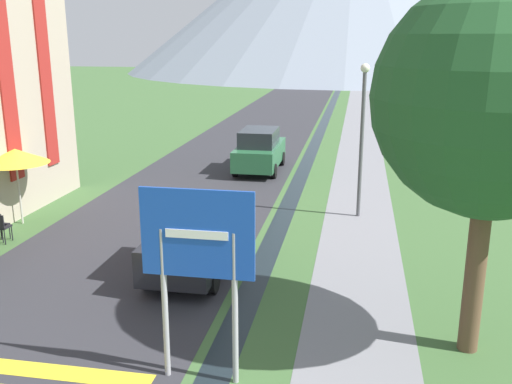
% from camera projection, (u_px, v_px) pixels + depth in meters
% --- Properties ---
extents(ground_plane, '(160.00, 160.00, 0.00)m').
position_uv_depth(ground_plane, '(275.00, 171.00, 24.52)').
color(ground_plane, '#3D6033').
extents(road, '(6.40, 60.00, 0.01)m').
position_uv_depth(road, '(258.00, 132.00, 34.44)').
color(road, '#2D2D33').
rests_on(road, ground_plane).
extents(footpath, '(2.20, 60.00, 0.01)m').
position_uv_depth(footpath, '(360.00, 135.00, 33.40)').
color(footpath, slate).
rests_on(footpath, ground_plane).
extents(drainage_channel, '(0.60, 60.00, 0.00)m').
position_uv_depth(drainage_channel, '(319.00, 134.00, 33.81)').
color(drainage_channel, black).
rests_on(drainage_channel, ground_plane).
extents(road_sign, '(1.85, 0.11, 3.33)m').
position_uv_depth(road_sign, '(198.00, 255.00, 9.05)').
color(road_sign, '#9E9EA3').
rests_on(road_sign, ground_plane).
extents(parked_car_near, '(1.74, 3.94, 1.82)m').
position_uv_depth(parked_car_near, '(194.00, 235.00, 13.89)').
color(parked_car_near, black).
rests_on(parked_car_near, ground_plane).
extents(parked_car_far, '(1.79, 4.04, 1.82)m').
position_uv_depth(parked_car_far, '(260.00, 150.00, 24.25)').
color(parked_car_far, '#28663D').
rests_on(parked_car_far, ground_plane).
extents(cafe_chair_far_right, '(0.40, 0.40, 0.85)m').
position_uv_depth(cafe_chair_far_right, '(0.00, 226.00, 15.81)').
color(cafe_chair_far_right, black).
rests_on(cafe_chair_far_right, ground_plane).
extents(cafe_umbrella_rear_yellow, '(1.97, 1.97, 2.34)m').
position_uv_depth(cafe_umbrella_rear_yellow, '(15.00, 156.00, 17.08)').
color(cafe_umbrella_rear_yellow, '#B7B2A8').
rests_on(cafe_umbrella_rear_yellow, ground_plane).
extents(streetlamp, '(0.28, 0.28, 4.81)m').
position_uv_depth(streetlamp, '(362.00, 127.00, 17.60)').
color(streetlamp, '#515156').
rests_on(streetlamp, ground_plane).
extents(tree_by_path, '(4.04, 4.04, 6.64)m').
position_uv_depth(tree_by_path, '(494.00, 99.00, 9.35)').
color(tree_by_path, brown).
rests_on(tree_by_path, ground_plane).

